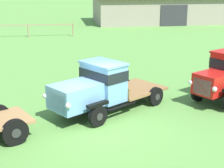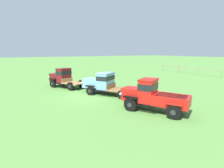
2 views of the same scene
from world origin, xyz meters
name	(u,v)px [view 2 (image 2 of 2)]	position (x,y,z in m)	size (l,w,h in m)	color
ground_plane	(89,95)	(0.00, 0.00, 0.00)	(240.00, 240.00, 0.00)	#5B9342
paddock_fence	(187,69)	(-5.85, 21.48, 0.90)	(12.59, 0.63, 1.23)	#997F60
vintage_truck_foreground_near	(63,78)	(-4.82, -1.14, 1.09)	(4.71, 3.35, 2.14)	black
vintage_truck_second_in_line	(103,83)	(0.30, 1.35, 1.05)	(5.31, 4.35, 2.04)	black
vintage_truck_midrow_center	(153,96)	(6.28, 2.02, 1.08)	(4.62, 3.39, 2.18)	black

